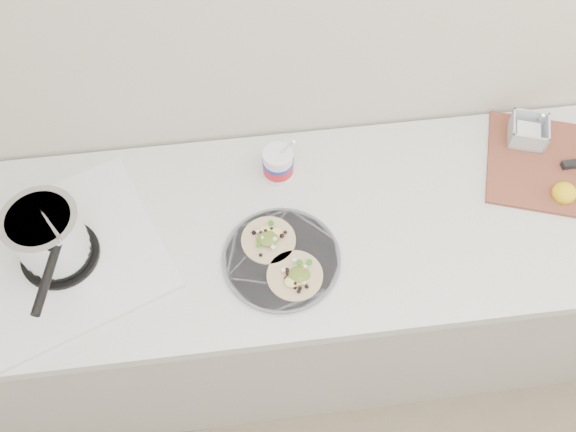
{
  "coord_description": "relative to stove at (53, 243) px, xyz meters",
  "views": [
    {
      "loc": [
        -0.3,
        0.52,
        2.42
      ],
      "look_at": [
        -0.19,
        1.41,
        0.96
      ],
      "focal_mm": 40.0,
      "sensor_mm": 36.0,
      "label": 1
    }
  ],
  "objects": [
    {
      "name": "counter",
      "position": [
        0.8,
        0.04,
        -0.53
      ],
      "size": [
        2.44,
        0.66,
        0.9
      ],
      "color": "beige",
      "rests_on": "ground"
    },
    {
      "name": "tub",
      "position": [
        0.61,
        0.2,
        -0.02
      ],
      "size": [
        0.09,
        0.09,
        0.2
      ],
      "rotation": [
        0.0,
        0.0,
        -0.33
      ],
      "color": "white",
      "rests_on": "counter"
    },
    {
      "name": "taco_plate",
      "position": [
        0.58,
        -0.08,
        -0.06
      ],
      "size": [
        0.32,
        0.32,
        0.04
      ],
      "rotation": [
        0.0,
        0.0,
        0.2
      ],
      "color": "#5A5961",
      "rests_on": "counter"
    },
    {
      "name": "cutboard",
      "position": [
        1.45,
        0.13,
        -0.06
      ],
      "size": [
        0.57,
        0.48,
        0.08
      ],
      "rotation": [
        0.0,
        0.0,
        -0.33
      ],
      "color": "brown",
      "rests_on": "counter"
    },
    {
      "name": "stove",
      "position": [
        0.0,
        0.0,
        0.0
      ],
      "size": [
        0.64,
        0.62,
        0.25
      ],
      "rotation": [
        0.0,
        0.0,
        0.38
      ],
      "color": "silver",
      "rests_on": "counter"
    }
  ]
}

